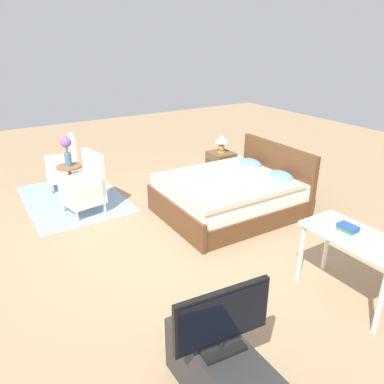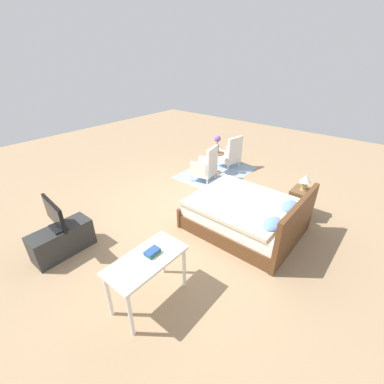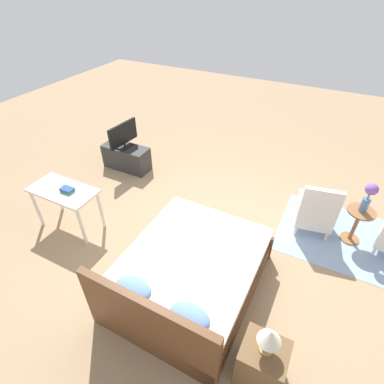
{
  "view_description": "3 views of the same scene",
  "coord_description": "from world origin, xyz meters",
  "px_view_note": "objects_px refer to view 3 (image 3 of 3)",
  "views": [
    {
      "loc": [
        3.86,
        -2.14,
        2.55
      ],
      "look_at": [
        0.16,
        0.17,
        0.7
      ],
      "focal_mm": 35.0,
      "sensor_mm": 36.0,
      "label": 1
    },
    {
      "loc": [
        3.49,
        2.88,
        2.98
      ],
      "look_at": [
        0.24,
        0.23,
        0.69
      ],
      "focal_mm": 24.0,
      "sensor_mm": 36.0,
      "label": 2
    },
    {
      "loc": [
        -1.36,
        3.23,
        3.43
      ],
      "look_at": [
        0.33,
        -0.08,
        0.58
      ],
      "focal_mm": 28.0,
      "sensor_mm": 36.0,
      "label": 3
    }
  ],
  "objects_px": {
    "side_table": "(357,222)",
    "book_stack": "(67,190)",
    "nightstand": "(261,364)",
    "vanity_desk": "(64,195)",
    "tv_flatscreen": "(123,135)",
    "bed": "(189,274)",
    "armchair_by_window_right": "(315,212)",
    "table_lamp": "(269,338)",
    "flower_vase": "(369,195)",
    "tv_stand": "(127,157)"
  },
  "relations": [
    {
      "from": "flower_vase",
      "to": "bed",
      "type": "bearing_deg",
      "value": 46.72
    },
    {
      "from": "armchair_by_window_right",
      "to": "tv_flatscreen",
      "type": "height_order",
      "value": "tv_flatscreen"
    },
    {
      "from": "nightstand",
      "to": "tv_flatscreen",
      "type": "distance_m",
      "value": 4.52
    },
    {
      "from": "tv_stand",
      "to": "tv_flatscreen",
      "type": "distance_m",
      "value": 0.5
    },
    {
      "from": "nightstand",
      "to": "vanity_desk",
      "type": "height_order",
      "value": "vanity_desk"
    },
    {
      "from": "bed",
      "to": "flower_vase",
      "type": "xyz_separation_m",
      "value": [
        -1.81,
        -1.93,
        0.58
      ]
    },
    {
      "from": "tv_flatscreen",
      "to": "vanity_desk",
      "type": "relative_size",
      "value": 0.7
    },
    {
      "from": "side_table",
      "to": "book_stack",
      "type": "height_order",
      "value": "book_stack"
    },
    {
      "from": "side_table",
      "to": "book_stack",
      "type": "xyz_separation_m",
      "value": [
        3.95,
        1.72,
        0.4
      ]
    },
    {
      "from": "side_table",
      "to": "nightstand",
      "type": "relative_size",
      "value": 1.0
    },
    {
      "from": "side_table",
      "to": "vanity_desk",
      "type": "height_order",
      "value": "vanity_desk"
    },
    {
      "from": "table_lamp",
      "to": "tv_stand",
      "type": "distance_m",
      "value": 4.53
    },
    {
      "from": "flower_vase",
      "to": "tv_flatscreen",
      "type": "distance_m",
      "value": 4.33
    },
    {
      "from": "armchair_by_window_right",
      "to": "flower_vase",
      "type": "relative_size",
      "value": 1.93
    },
    {
      "from": "side_table",
      "to": "flower_vase",
      "type": "relative_size",
      "value": 1.23
    },
    {
      "from": "flower_vase",
      "to": "vanity_desk",
      "type": "xyz_separation_m",
      "value": [
        4.06,
        1.72,
        -0.25
      ]
    },
    {
      "from": "bed",
      "to": "armchair_by_window_right",
      "type": "xyz_separation_m",
      "value": [
        -1.23,
        -1.86,
        0.08
      ]
    },
    {
      "from": "side_table",
      "to": "bed",
      "type": "bearing_deg",
      "value": 46.72
    },
    {
      "from": "side_table",
      "to": "table_lamp",
      "type": "bearing_deg",
      "value": 74.81
    },
    {
      "from": "armchair_by_window_right",
      "to": "nightstand",
      "type": "height_order",
      "value": "armchair_by_window_right"
    },
    {
      "from": "side_table",
      "to": "tv_stand",
      "type": "relative_size",
      "value": 0.61
    },
    {
      "from": "side_table",
      "to": "flower_vase",
      "type": "bearing_deg",
      "value": 90.0
    },
    {
      "from": "vanity_desk",
      "to": "book_stack",
      "type": "xyz_separation_m",
      "value": [
        -0.11,
        -0.0,
        0.14
      ]
    },
    {
      "from": "vanity_desk",
      "to": "nightstand",
      "type": "bearing_deg",
      "value": 166.26
    },
    {
      "from": "nightstand",
      "to": "armchair_by_window_right",
      "type": "bearing_deg",
      "value": -92.42
    },
    {
      "from": "armchair_by_window_right",
      "to": "table_lamp",
      "type": "distance_m",
      "value": 2.51
    },
    {
      "from": "armchair_by_window_right",
      "to": "table_lamp",
      "type": "xyz_separation_m",
      "value": [
        0.1,
        2.48,
        0.42
      ]
    },
    {
      "from": "tv_flatscreen",
      "to": "tv_stand",
      "type": "bearing_deg",
      "value": 174.49
    },
    {
      "from": "flower_vase",
      "to": "book_stack",
      "type": "distance_m",
      "value": 4.31
    },
    {
      "from": "armchair_by_window_right",
      "to": "tv_stand",
      "type": "relative_size",
      "value": 0.96
    },
    {
      "from": "bed",
      "to": "tv_stand",
      "type": "bearing_deg",
      "value": -39.05
    },
    {
      "from": "nightstand",
      "to": "bed",
      "type": "bearing_deg",
      "value": -28.73
    },
    {
      "from": "bed",
      "to": "book_stack",
      "type": "distance_m",
      "value": 2.2
    },
    {
      "from": "table_lamp",
      "to": "book_stack",
      "type": "relative_size",
      "value": 1.69
    },
    {
      "from": "bed",
      "to": "vanity_desk",
      "type": "distance_m",
      "value": 2.28
    },
    {
      "from": "flower_vase",
      "to": "tv_stand",
      "type": "distance_m",
      "value": 4.37
    },
    {
      "from": "side_table",
      "to": "vanity_desk",
      "type": "xyz_separation_m",
      "value": [
        4.06,
        1.72,
        0.26
      ]
    },
    {
      "from": "side_table",
      "to": "armchair_by_window_right",
      "type": "bearing_deg",
      "value": 6.38
    },
    {
      "from": "bed",
      "to": "nightstand",
      "type": "xyz_separation_m",
      "value": [
        -1.12,
        0.62,
        -0.01
      ]
    },
    {
      "from": "armchair_by_window_right",
      "to": "side_table",
      "type": "xyz_separation_m",
      "value": [
        -0.59,
        -0.07,
        -0.02
      ]
    },
    {
      "from": "table_lamp",
      "to": "flower_vase",
      "type": "bearing_deg",
      "value": -105.19
    },
    {
      "from": "flower_vase",
      "to": "table_lamp",
      "type": "height_order",
      "value": "flower_vase"
    },
    {
      "from": "tv_stand",
      "to": "side_table",
      "type": "bearing_deg",
      "value": 178.56
    },
    {
      "from": "book_stack",
      "to": "armchair_by_window_right",
      "type": "bearing_deg",
      "value": -153.86
    },
    {
      "from": "nightstand",
      "to": "vanity_desk",
      "type": "distance_m",
      "value": 3.49
    },
    {
      "from": "armchair_by_window_right",
      "to": "side_table",
      "type": "bearing_deg",
      "value": -173.62
    },
    {
      "from": "armchair_by_window_right",
      "to": "nightstand",
      "type": "bearing_deg",
      "value": 87.58
    },
    {
      "from": "bed",
      "to": "tv_stand",
      "type": "relative_size",
      "value": 2.07
    },
    {
      "from": "nightstand",
      "to": "tv_flatscreen",
      "type": "relative_size",
      "value": 0.8
    },
    {
      "from": "tv_stand",
      "to": "tv_flatscreen",
      "type": "bearing_deg",
      "value": -5.51
    }
  ]
}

